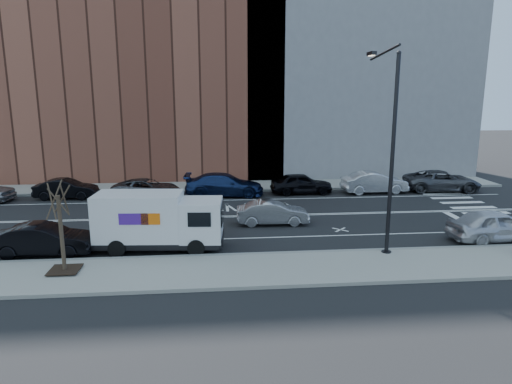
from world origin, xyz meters
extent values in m
plane|color=black|center=(0.00, 0.00, 0.00)|extent=(120.00, 120.00, 0.00)
cube|color=gray|center=(0.00, -8.80, 0.07)|extent=(44.00, 3.60, 0.15)
cube|color=gray|center=(0.00, 8.80, 0.07)|extent=(44.00, 3.60, 0.15)
cube|color=gray|center=(0.00, -7.00, 0.08)|extent=(44.00, 0.25, 0.17)
cube|color=gray|center=(0.00, 7.00, 0.08)|extent=(44.00, 0.25, 0.17)
cube|color=brown|center=(-8.00, 15.60, 11.00)|extent=(26.00, 10.00, 22.00)
cube|color=slate|center=(12.00, 15.60, 13.00)|extent=(20.00, 10.00, 26.00)
cylinder|color=black|center=(7.00, -7.40, 4.50)|extent=(0.18, 0.18, 9.00)
cylinder|color=black|center=(7.00, -7.40, 0.10)|extent=(0.44, 0.44, 0.20)
sphere|color=black|center=(7.00, -7.40, 8.95)|extent=(0.20, 0.20, 0.20)
cylinder|color=black|center=(7.00, -5.70, 9.10)|extent=(0.11, 3.49, 0.48)
cube|color=black|center=(7.00, -4.00, 9.20)|extent=(0.25, 0.80, 0.18)
cube|color=#FFF2CC|center=(7.00, -4.00, 9.10)|extent=(0.18, 0.55, 0.03)
cube|color=black|center=(-7.00, -8.40, 0.23)|extent=(1.20, 1.20, 0.04)
cylinder|color=#382B1E|center=(-7.00, -8.40, 1.75)|extent=(0.16, 0.16, 3.20)
cylinder|color=#382B1E|center=(-6.75, -8.40, 3.15)|extent=(0.06, 0.80, 1.44)
cylinder|color=#382B1E|center=(-6.92, -8.16, 3.15)|extent=(0.81, 0.31, 1.19)
cylinder|color=#382B1E|center=(-7.20, -8.25, 3.15)|extent=(0.58, 0.76, 1.50)
cylinder|color=#382B1E|center=(-7.20, -8.55, 3.15)|extent=(0.47, 0.61, 1.37)
cylinder|color=#382B1E|center=(-6.92, -8.64, 3.15)|extent=(0.72, 0.29, 1.13)
cube|color=black|center=(-3.52, -5.60, 0.43)|extent=(6.00, 2.43, 0.28)
cube|color=silver|center=(-1.45, -5.76, 1.47)|extent=(2.04, 2.17, 1.89)
cube|color=black|center=(-0.48, -5.83, 1.75)|extent=(0.19, 1.75, 0.90)
cube|color=black|center=(-1.52, -6.79, 1.75)|extent=(1.04, 0.12, 0.66)
cube|color=black|center=(-1.37, -4.73, 1.75)|extent=(1.04, 0.12, 0.66)
cube|color=black|center=(-0.52, -5.83, 0.52)|extent=(0.29, 1.90, 0.33)
cube|color=silver|center=(-4.37, -5.53, 1.66)|extent=(4.12, 2.38, 2.18)
cube|color=#47198C|center=(-4.45, -6.59, 1.80)|extent=(1.32, 0.12, 0.52)
cube|color=orange|center=(-3.70, -6.65, 1.80)|extent=(0.85, 0.08, 0.52)
cube|color=#47198C|center=(-4.29, -4.48, 1.80)|extent=(1.32, 0.12, 0.52)
cube|color=orange|center=(-3.53, -4.54, 1.80)|extent=(0.85, 0.08, 0.52)
cylinder|color=black|center=(-1.71, -6.69, 0.40)|extent=(0.81, 0.33, 0.79)
cylinder|color=black|center=(-1.56, -4.80, 0.40)|extent=(0.81, 0.33, 0.79)
cylinder|color=black|center=(-5.29, -6.41, 0.40)|extent=(0.81, 0.33, 0.79)
cylinder|color=black|center=(-5.14, -4.53, 0.40)|extent=(0.81, 0.33, 0.79)
imported|color=black|center=(-11.20, 5.88, 0.70)|extent=(4.32, 1.62, 1.41)
imported|color=#48494F|center=(-5.60, 5.72, 0.67)|extent=(5.05, 2.84, 1.33)
imported|color=#16254F|center=(-0.09, 5.75, 0.82)|extent=(5.79, 2.66, 1.64)
imported|color=black|center=(5.60, 5.90, 0.77)|extent=(4.56, 1.89, 1.54)
imported|color=silver|center=(11.07, 5.66, 0.80)|extent=(4.91, 1.94, 1.59)
imported|color=#43454A|center=(16.45, 5.89, 0.78)|extent=(5.85, 3.23, 1.55)
imported|color=#9B9B9F|center=(2.45, -1.85, 0.67)|extent=(4.11, 1.54, 1.34)
imported|color=black|center=(-8.66, -5.87, 0.73)|extent=(4.47, 1.61, 1.47)
imported|color=silver|center=(13.20, -5.86, 0.81)|extent=(4.87, 2.28, 1.61)
camera|label=1|loc=(-0.84, -26.64, 7.32)|focal=32.00mm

